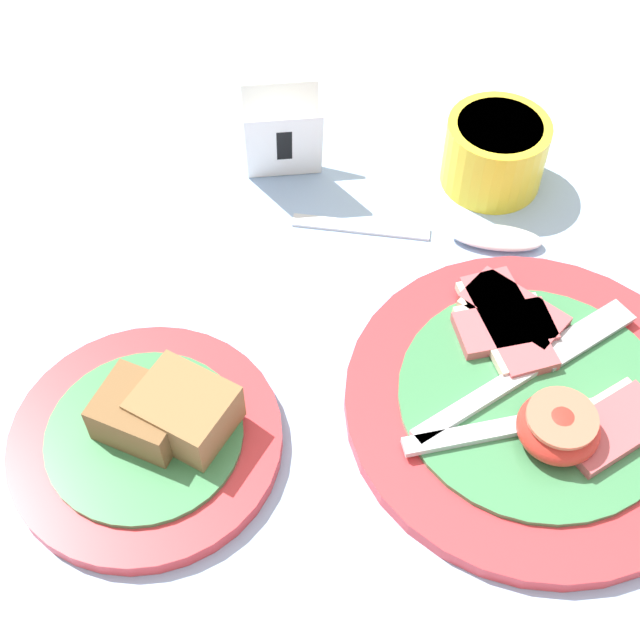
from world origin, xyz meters
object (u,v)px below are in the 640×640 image
Objects in this scene: teaspoon_by_saucer at (461,234)px; number_card at (283,137)px; breakfast_plate at (535,399)px; sugar_cup at (495,151)px; bread_plate at (151,433)px.

number_card is at bearing 160.14° from teaspoon_by_saucer.
sugar_cup reaches higher than breakfast_plate.
number_card is (0.13, 0.23, 0.02)m from bread_plate.
breakfast_plate reaches higher than teaspoon_by_saucer.
teaspoon_by_saucer is (0.25, 0.13, -0.01)m from bread_plate.
bread_plate is 0.35m from sugar_cup.
sugar_cup reaches higher than bread_plate.
bread_plate is 0.28m from teaspoon_by_saucer.
breakfast_plate is 0.22m from sugar_cup.
number_card is at bearing 165.85° from sugar_cup.
number_card is 0.16m from teaspoon_by_saucer.
teaspoon_by_saucer is at bearing -126.14° from sugar_cup.
number_card reaches higher than sugar_cup.
breakfast_plate is at bearing -100.47° from sugar_cup.
bread_plate is at bearing -146.43° from sugar_cup.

